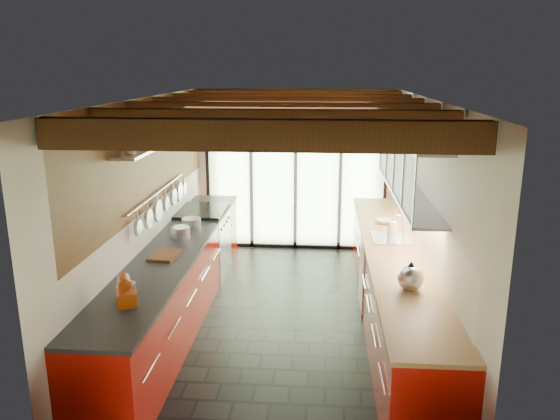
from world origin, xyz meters
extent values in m
plane|color=black|center=(0.00, 0.00, 0.00)|extent=(5.50, 5.50, 0.00)
plane|color=silver|center=(0.00, 2.75, 1.30)|extent=(3.20, 0.00, 3.20)
plane|color=silver|center=(0.00, -2.75, 1.30)|extent=(3.20, 0.00, 3.20)
plane|color=silver|center=(-1.60, 0.00, 1.30)|extent=(0.00, 5.50, 5.50)
plane|color=silver|center=(1.60, 0.00, 1.30)|extent=(0.00, 5.50, 5.50)
plane|color=#472814|center=(0.00, 0.00, 2.60)|extent=(5.50, 5.50, 0.00)
cube|color=#593316|center=(0.00, -2.25, 2.48)|extent=(3.14, 0.14, 0.22)
cube|color=#593316|center=(0.00, -1.35, 2.48)|extent=(3.14, 0.14, 0.22)
cube|color=#593316|center=(0.00, -0.45, 2.48)|extent=(3.14, 0.14, 0.22)
cube|color=#593316|center=(0.00, 0.45, 2.48)|extent=(3.14, 0.14, 0.22)
cube|color=#593316|center=(0.00, 1.35, 2.48)|extent=(3.14, 0.14, 0.22)
cube|color=#593316|center=(0.00, 2.25, 2.48)|extent=(3.14, 0.14, 0.22)
cube|color=brown|center=(0.00, 2.71, 2.35)|extent=(3.14, 0.06, 0.50)
plane|color=brown|center=(-1.57, 0.20, 1.98)|extent=(0.00, 4.90, 4.90)
plane|color=#C6EAAD|center=(0.00, 2.73, 1.08)|extent=(2.90, 0.00, 2.90)
cube|color=black|center=(-1.45, 2.72, 1.07)|extent=(0.05, 0.04, 2.15)
cube|color=black|center=(1.45, 2.72, 1.07)|extent=(0.05, 0.04, 2.15)
cube|color=black|center=(0.00, 2.69, 1.07)|extent=(0.06, 0.05, 2.15)
cube|color=black|center=(0.00, 2.69, 2.15)|extent=(2.90, 0.05, 0.06)
cylinder|color=red|center=(0.00, 2.67, 2.35)|extent=(0.34, 0.04, 0.34)
cylinder|color=beige|center=(0.00, 2.65, 2.35)|extent=(0.28, 0.02, 0.28)
cube|color=#AD1109|center=(-1.28, 0.00, 0.44)|extent=(0.65, 5.00, 0.88)
cube|color=black|center=(-1.28, 0.00, 0.90)|extent=(0.68, 5.00, 0.04)
cube|color=silver|center=(-1.28, 1.45, 0.44)|extent=(0.66, 0.90, 0.90)
cube|color=black|center=(-1.28, 1.45, 0.93)|extent=(0.65, 0.90, 0.06)
cube|color=#AD1109|center=(1.28, 0.00, 0.44)|extent=(0.65, 5.00, 0.88)
cube|color=#A77B51|center=(1.28, 0.00, 0.90)|extent=(0.68, 5.00, 0.04)
cube|color=white|center=(0.95, 0.40, 0.44)|extent=(0.02, 0.60, 0.84)
cube|color=silver|center=(1.28, 0.40, 0.93)|extent=(0.45, 0.52, 0.02)
cylinder|color=silver|center=(1.42, 0.40, 1.10)|extent=(0.02, 0.02, 0.34)
torus|color=silver|center=(1.36, 0.40, 1.27)|extent=(0.14, 0.02, 0.14)
plane|color=silver|center=(1.26, 0.30, 1.85)|extent=(0.00, 3.00, 3.00)
cube|color=#9EA0A5|center=(1.43, 0.30, 1.51)|extent=(0.34, 3.00, 0.03)
cube|color=#9EA0A5|center=(1.43, 0.30, 2.19)|extent=(0.34, 3.00, 0.03)
cylinder|color=silver|center=(-1.54, 0.30, 1.47)|extent=(0.02, 2.20, 0.02)
cube|color=silver|center=(-1.45, 0.20, 2.10)|extent=(0.28, 2.60, 0.03)
cylinder|color=silver|center=(-1.50, -0.60, 1.29)|extent=(0.04, 0.18, 0.18)
cylinder|color=silver|center=(-1.50, -0.25, 1.29)|extent=(0.04, 0.22, 0.22)
cylinder|color=silver|center=(-1.50, 0.10, 1.29)|extent=(0.04, 0.26, 0.26)
cylinder|color=silver|center=(-1.50, 0.45, 1.29)|extent=(0.04, 0.18, 0.18)
cylinder|color=silver|center=(-1.50, 0.80, 1.29)|extent=(0.04, 0.22, 0.22)
cylinder|color=silver|center=(-1.50, 1.10, 1.29)|extent=(0.04, 0.26, 0.26)
cylinder|color=silver|center=(-1.50, 1.35, 1.29)|extent=(0.04, 0.18, 0.18)
cube|color=#C4460F|center=(-1.27, -1.66, 0.98)|extent=(0.27, 0.33, 0.12)
cylinder|color=#C4460F|center=(-1.27, -1.69, 1.12)|extent=(0.18, 0.21, 0.11)
cylinder|color=silver|center=(-1.27, -1.61, 1.02)|extent=(0.19, 0.19, 0.12)
cylinder|color=silver|center=(-1.27, 0.22, 0.99)|extent=(0.29, 0.29, 0.14)
cylinder|color=silver|center=(-1.27, 0.78, 0.97)|extent=(0.33, 0.33, 0.10)
cube|color=brown|center=(-1.27, -0.46, 0.94)|extent=(0.31, 0.41, 0.03)
sphere|color=silver|center=(1.27, -1.16, 1.04)|extent=(0.32, 0.32, 0.24)
cone|color=black|center=(1.27, -1.16, 1.18)|extent=(0.12, 0.12, 0.07)
cylinder|color=silver|center=(1.27, -1.03, 1.05)|extent=(0.06, 0.10, 0.05)
cylinder|color=white|center=(1.27, 0.27, 1.04)|extent=(0.14, 0.14, 0.25)
cylinder|color=silver|center=(1.27, 0.27, 1.20)|extent=(0.03, 0.03, 0.05)
imported|color=silver|center=(1.27, 0.31, 1.02)|extent=(0.12, 0.12, 0.20)
imported|color=silver|center=(1.27, 1.07, 0.95)|extent=(0.21, 0.21, 0.05)
camera|label=1|loc=(0.43, -5.99, 2.94)|focal=35.00mm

